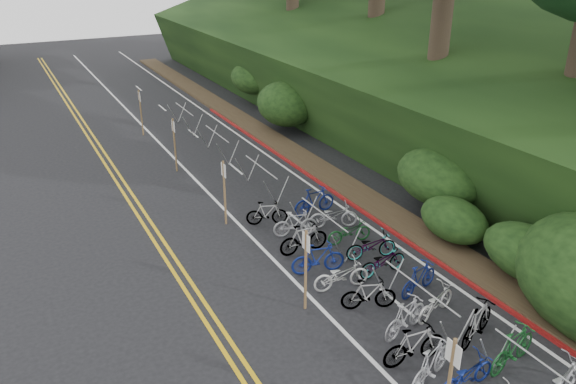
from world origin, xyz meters
name	(u,v)px	position (x,y,z in m)	size (l,w,h in m)	color
road_markings	(236,233)	(0.63, 10.10, 0.00)	(7.47, 80.00, 0.01)	gold
red_curb	(329,188)	(5.70, 12.00, 0.05)	(0.25, 28.00, 0.10)	maroon
embankment	(375,79)	(12.96, 19.04, 2.57)	(14.30, 48.14, 9.11)	black
bike_rack_front	(545,379)	(3.31, -0.78, 0.90)	(1.18, 2.94, 1.25)	#A5A6A7
bike_racks_rest	(261,173)	(3.00, 13.00, 0.85)	(1.14, 23.00, 1.17)	#A5A6A7
signpost_near	(449,384)	(0.85, -0.37, 1.49)	(0.08, 0.40, 2.60)	brown
signposts_rest	(197,162)	(0.60, 14.00, 1.43)	(0.08, 18.40, 2.50)	brown
bike_front	(431,364)	(1.75, 1.05, 0.55)	(1.82, 0.51, 1.09)	#9E9EA3
bike_valet	(411,300)	(3.03, 3.36, 0.49)	(3.30, 15.12, 1.10)	slate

